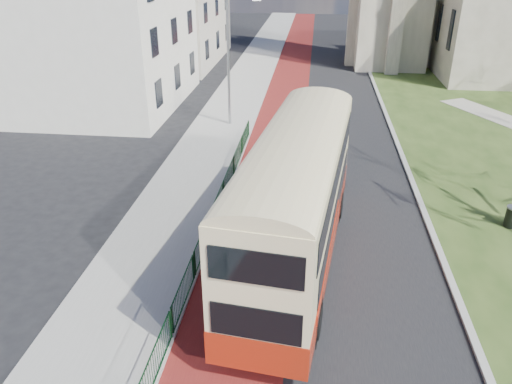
# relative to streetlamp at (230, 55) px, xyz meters

# --- Properties ---
(ground) EXTENTS (160.00, 160.00, 0.00)m
(ground) POSITION_rel_streetlamp_xyz_m (4.35, -18.00, -4.59)
(ground) COLOR black
(ground) RESTS_ON ground
(road_carriageway) EXTENTS (9.00, 120.00, 0.01)m
(road_carriageway) POSITION_rel_streetlamp_xyz_m (5.85, 2.00, -4.59)
(road_carriageway) COLOR black
(road_carriageway) RESTS_ON ground
(bus_lane) EXTENTS (3.40, 120.00, 0.01)m
(bus_lane) POSITION_rel_streetlamp_xyz_m (3.15, 2.00, -4.59)
(bus_lane) COLOR #591414
(bus_lane) RESTS_ON ground
(pavement_west) EXTENTS (4.00, 120.00, 0.12)m
(pavement_west) POSITION_rel_streetlamp_xyz_m (-0.65, 2.00, -4.53)
(pavement_west) COLOR gray
(pavement_west) RESTS_ON ground
(kerb_west) EXTENTS (0.25, 120.00, 0.13)m
(kerb_west) POSITION_rel_streetlamp_xyz_m (1.35, 2.00, -4.53)
(kerb_west) COLOR #999993
(kerb_west) RESTS_ON ground
(kerb_east) EXTENTS (0.25, 80.00, 0.13)m
(kerb_east) POSITION_rel_streetlamp_xyz_m (10.45, 4.00, -4.53)
(kerb_east) COLOR #999993
(kerb_east) RESTS_ON ground
(pedestrian_railing) EXTENTS (0.07, 24.00, 1.12)m
(pedestrian_railing) POSITION_rel_streetlamp_xyz_m (1.40, -14.00, -4.04)
(pedestrian_railing) COLOR #0B3416
(pedestrian_railing) RESTS_ON ground
(street_block_near) EXTENTS (10.30, 14.30, 13.00)m
(street_block_near) POSITION_rel_streetlamp_xyz_m (-9.65, 4.00, 1.92)
(street_block_near) COLOR silver
(street_block_near) RESTS_ON ground
(street_block_far) EXTENTS (10.30, 16.30, 11.50)m
(street_block_far) POSITION_rel_streetlamp_xyz_m (-9.65, 20.00, 1.17)
(street_block_far) COLOR #B9B29C
(street_block_far) RESTS_ON ground
(streetlamp) EXTENTS (2.13, 0.18, 8.00)m
(streetlamp) POSITION_rel_streetlamp_xyz_m (0.00, 0.00, 0.00)
(streetlamp) COLOR gray
(streetlamp) RESTS_ON pavement_west
(bus) EXTENTS (4.22, 12.27, 5.03)m
(bus) POSITION_rel_streetlamp_xyz_m (4.86, -15.72, -1.73)
(bus) COLOR maroon
(bus) RESTS_ON ground
(litter_bin) EXTENTS (0.60, 0.60, 0.92)m
(litter_bin) POSITION_rel_streetlamp_xyz_m (13.84, -11.92, -4.09)
(litter_bin) COLOR black
(litter_bin) RESTS_ON grass_green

